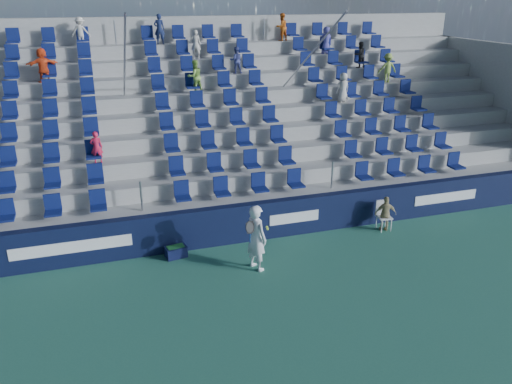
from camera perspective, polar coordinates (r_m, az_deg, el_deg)
ground at (r=12.82m, az=2.92°, el=-11.67°), size 70.00×70.00×0.00m
sponsor_wall at (r=15.14m, az=-1.11°, el=-3.48°), size 24.00×0.32×1.20m
grandstand at (r=19.28m, az=-5.42°, el=6.89°), size 24.00×8.17×6.63m
tennis_player at (r=13.46m, az=0.04°, el=-5.23°), size 0.75×0.81×1.88m
line_judge_chair at (r=16.42m, az=14.31°, el=-2.32°), size 0.46×0.47×0.95m
line_judge at (r=16.29m, az=14.59°, el=-2.42°), size 0.73×0.48×1.15m
ball_bin at (r=14.58m, az=-9.15°, el=-6.68°), size 0.65×0.48×0.33m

